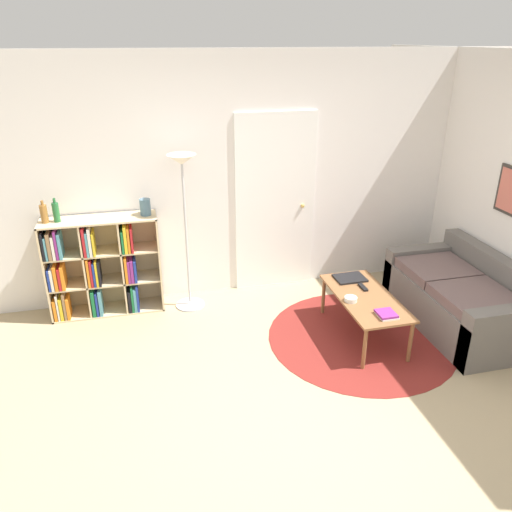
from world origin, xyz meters
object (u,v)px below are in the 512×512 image
Objects in this scene: coffee_table at (365,300)px; vase_on_shelf at (145,207)px; bottle_left at (44,214)px; couch at (464,299)px; floor_lamp at (183,188)px; laptop at (350,278)px; bowl at (351,299)px; bottle_middle at (56,212)px; bookshelf at (98,267)px.

vase_on_shelf is at bearing 150.71° from coffee_table.
couch is at bearing -15.70° from bottle_left.
floor_lamp is 1.06× the size of couch.
floor_lamp is 3.03m from couch.
laptop is 0.47m from bowl.
couch is 7.00× the size of bottle_left.
bottle_left reaches higher than couch.
floor_lamp is 7.44× the size of bottle_left.
floor_lamp reaches higher than laptop.
floor_lamp is at bearing -4.66° from bottle_middle.
bowl is 2.22m from vase_on_shelf.
floor_lamp is 6.97× the size of bottle_middle.
bookshelf is 5.11× the size of bottle_left.
bottle_left is (-0.43, -0.01, 0.62)m from bookshelf.
bottle_middle is at bearing 163.86° from couch.
coffee_table is 4.56× the size of bottle_middle.
bowl is 2.95m from bottle_middle.
bowl reaches higher than coffee_table.
laptop is at bearing -20.11° from vase_on_shelf.
coffee_table is at bearing -29.29° from vase_on_shelf.
bottle_middle reaches higher than coffee_table.
coffee_table is 0.38m from laptop.
bookshelf is 2.58m from bowl.
floor_lamp is 1.25m from bottle_middle.
bowl is (2.31, -1.16, -0.06)m from bookshelf.
bottle_middle is (-1.23, 0.10, -0.18)m from floor_lamp.
bookshelf reaches higher than coffee_table.
floor_lamp is 1.53× the size of coffee_table.
bookshelf is 6.81× the size of vase_on_shelf.
bottle_left is (-2.74, 1.15, 0.68)m from bowl.
bookshelf is 1.05× the size of coffee_table.
vase_on_shelf is at bearing 0.12° from bottle_middle.
bottle_middle reaches higher than laptop.
bottle_left reaches higher than vase_on_shelf.
bookshelf is 0.81m from vase_on_shelf.
laptop is at bearing -14.31° from bottle_middle.
bookshelf is 0.75m from bottle_left.
bottle_middle is at bearing 165.69° from laptop.
bowl is (1.40, -1.05, -0.87)m from floor_lamp.
laptop is 1.38× the size of bottle_left.
bottle_middle reaches higher than bowl.
laptop is 2.60× the size of bowl.
bottle_left is at bearing 157.20° from bowl.
coffee_table is at bearing 178.53° from couch.
bookshelf is 0.70m from bottle_middle.
floor_lamp reaches higher than couch.
coffee_table is at bearing 17.87° from bowl.
floor_lamp reaches higher than bowl.
bottle_middle is 1.42× the size of vase_on_shelf.
floor_lamp is 2.08m from coffee_table.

